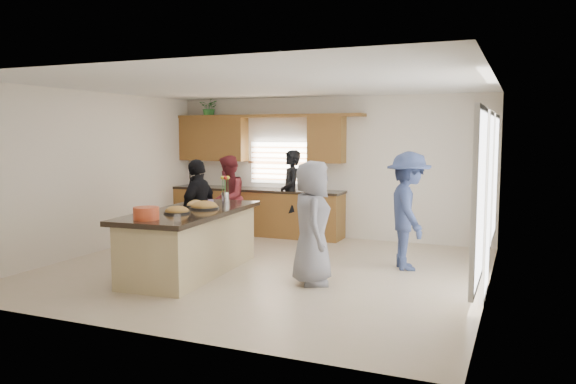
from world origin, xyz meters
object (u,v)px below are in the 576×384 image
at_px(island, 191,243).
at_px(woman_left_mid, 228,198).
at_px(salad_bowl, 146,213).
at_px(woman_right_back, 408,211).
at_px(woman_right_front, 312,223).
at_px(woman_left_front, 199,211).
at_px(woman_left_back, 291,194).

height_order(island, woman_left_mid, woman_left_mid).
bearing_deg(island, salad_bowl, -95.20).
bearing_deg(island, woman_right_back, 23.08).
relative_size(island, woman_right_front, 1.62).
height_order(woman_left_mid, woman_left_front, woman_left_front).
xyz_separation_m(woman_left_front, woman_right_front, (2.14, -0.51, 0.02)).
xyz_separation_m(island, woman_left_back, (0.28, 3.20, 0.42)).
xyz_separation_m(woman_right_back, woman_right_front, (-1.06, -1.38, -0.05)).
distance_m(salad_bowl, woman_left_mid, 3.58).
distance_m(woman_left_back, woman_right_front, 3.46).
relative_size(woman_left_back, woman_right_back, 0.97).
height_order(woman_left_front, woman_right_back, woman_right_back).
bearing_deg(salad_bowl, woman_left_mid, 101.55).
distance_m(salad_bowl, woman_right_back, 3.89).
xyz_separation_m(woman_left_back, woman_left_front, (-0.55, -2.56, -0.04)).
distance_m(woman_left_mid, woman_left_front, 1.89).
bearing_deg(woman_left_back, woman_right_front, -3.13).
relative_size(woman_left_back, woman_left_front, 1.05).
relative_size(island, woman_left_mid, 1.68).
bearing_deg(salad_bowl, woman_left_front, 98.26).
height_order(salad_bowl, woman_right_back, woman_right_back).
relative_size(woman_left_back, woman_right_front, 1.02).
bearing_deg(woman_right_back, woman_right_front, 119.47).
relative_size(salad_bowl, woman_left_back, 0.19).
bearing_deg(island, woman_right_front, -0.20).
distance_m(woman_left_back, woman_left_mid, 1.26).
bearing_deg(woman_left_mid, woman_left_front, -2.69).
height_order(salad_bowl, woman_right_front, woman_right_front).
bearing_deg(woman_left_back, woman_left_front, -42.58).
distance_m(island, woman_right_back, 3.33).
distance_m(woman_right_back, woman_right_front, 1.74).
height_order(woman_left_mid, woman_right_front, woman_right_front).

